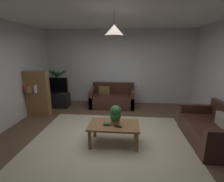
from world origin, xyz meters
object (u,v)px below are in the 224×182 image
at_px(coffee_table, 114,127).
at_px(book_on_table_1, 107,123).
at_px(couch_under_window, 112,99).
at_px(pendant_lamp, 114,30).
at_px(potted_plant_on_table, 116,115).
at_px(bookshelf_corner, 37,94).
at_px(couch_right_side, 212,131).
at_px(tv_stand, 56,100).
at_px(tv, 55,85).
at_px(potted_palm_corner, 58,86).
at_px(remote_on_table_0, 118,126).
at_px(book_on_table_0, 106,124).

bearing_deg(coffee_table, book_on_table_1, -161.35).
height_order(couch_under_window, book_on_table_1, couch_under_window).
height_order(couch_under_window, pendant_lamp, pendant_lamp).
height_order(potted_plant_on_table, bookshelf_corner, bookshelf_corner).
bearing_deg(couch_right_side, coffee_table, -83.81).
xyz_separation_m(tv_stand, tv, (0.00, -0.02, 0.54)).
relative_size(coffee_table, potted_palm_corner, 0.76).
height_order(couch_right_side, coffee_table, couch_right_side).
bearing_deg(remote_on_table_0, tv_stand, 65.33).
height_order(couch_right_side, tv, tv).
relative_size(remote_on_table_0, tv, 0.17).
bearing_deg(tv_stand, bookshelf_corner, -102.31).
xyz_separation_m(couch_under_window, remote_on_table_0, (0.36, -2.59, 0.19)).
xyz_separation_m(potted_plant_on_table, tv, (-2.29, 2.18, 0.12)).
bearing_deg(coffee_table, pendant_lamp, 33.69).
distance_m(bookshelf_corner, pendant_lamp, 3.25).
relative_size(couch_right_side, book_on_table_1, 11.02).
bearing_deg(bookshelf_corner, tv, 77.38).
bearing_deg(tv_stand, coffee_table, -44.47).
distance_m(couch_right_side, potted_plant_on_table, 2.14).
bearing_deg(pendant_lamp, potted_plant_on_table, 26.71).
bearing_deg(pendant_lamp, book_on_table_1, -161.35).
relative_size(couch_right_side, potted_palm_corner, 1.09).
bearing_deg(tv_stand, book_on_table_1, -47.10).
distance_m(coffee_table, potted_palm_corner, 3.52).
distance_m(remote_on_table_0, pendant_lamp, 1.90).
height_order(book_on_table_1, potted_plant_on_table, potted_plant_on_table).
bearing_deg(couch_right_side, bookshelf_corner, -103.97).
bearing_deg(potted_palm_corner, tv_stand, -78.63).
distance_m(potted_palm_corner, bookshelf_corner, 1.26).
distance_m(tv_stand, tv, 0.54).
bearing_deg(book_on_table_0, coffee_table, 15.74).
bearing_deg(potted_plant_on_table, pendant_lamp, -153.29).
bearing_deg(book_on_table_0, pendant_lamp, 15.74).
bearing_deg(potted_palm_corner, bookshelf_corner, -94.76).
relative_size(potted_plant_on_table, tv_stand, 0.46).
height_order(coffee_table, tv, tv).
relative_size(potted_palm_corner, bookshelf_corner, 1.01).
bearing_deg(couch_under_window, coffee_table, -83.92).
height_order(book_on_table_1, potted_palm_corner, potted_palm_corner).
bearing_deg(book_on_table_1, coffee_table, 18.65).
height_order(coffee_table, pendant_lamp, pendant_lamp).
bearing_deg(couch_under_window, potted_plant_on_table, -83.02).
distance_m(book_on_table_0, remote_on_table_0, 0.26).
height_order(remote_on_table_0, tv, tv).
bearing_deg(tv, book_on_table_1, -46.82).
height_order(book_on_table_1, pendant_lamp, pendant_lamp).
xyz_separation_m(couch_under_window, couch_right_side, (2.39, -2.24, -0.00)).
bearing_deg(bookshelf_corner, pendant_lamp, -29.23).
height_order(tv_stand, tv, tv).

